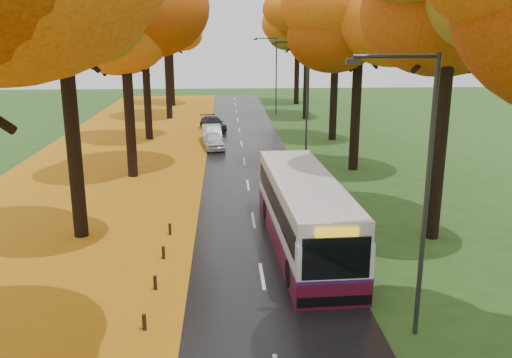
{
  "coord_description": "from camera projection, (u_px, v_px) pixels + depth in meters",
  "views": [
    {
      "loc": [
        -1.24,
        -5.78,
        8.48
      ],
      "look_at": [
        0.0,
        15.87,
        2.6
      ],
      "focal_mm": 38.0,
      "sensor_mm": 36.0,
      "label": 1
    }
  ],
  "objects": [
    {
      "name": "leaf_verge",
      "position": [
        93.0,
        183.0,
        31.45
      ],
      "size": [
        12.0,
        90.0,
        0.02
      ],
      "primitive_type": "cube",
      "color": "#92510D",
      "rests_on": "ground"
    },
    {
      "name": "trees_right",
      "position": [
        368.0,
        11.0,
        31.65
      ],
      "size": [
        9.3,
        74.2,
        13.96
      ],
      "color": "black",
      "rests_on": "ground"
    },
    {
      "name": "car_white",
      "position": [
        214.0,
        141.0,
        40.51
      ],
      "size": [
        1.94,
        3.76,
        1.22
      ],
      "primitive_type": "imported",
      "rotation": [
        0.0,
        0.0,
        0.14
      ],
      "color": "silver",
      "rests_on": "road"
    },
    {
      "name": "streetlamp_far",
      "position": [
        274.0,
        69.0,
        56.94
      ],
      "size": [
        2.45,
        0.18,
        8.0
      ],
      "color": "#333538",
      "rests_on": "ground"
    },
    {
      "name": "car_silver",
      "position": [
        212.0,
        134.0,
        42.97
      ],
      "size": [
        1.77,
        4.2,
        1.35
      ],
      "primitive_type": "imported",
      "rotation": [
        0.0,
        0.0,
        0.08
      ],
      "color": "gray",
      "rests_on": "road"
    },
    {
      "name": "bus",
      "position": [
        304.0,
        211.0,
        21.84
      ],
      "size": [
        2.93,
        10.88,
        2.84
      ],
      "rotation": [
        0.0,
        0.0,
        0.04
      ],
      "color": "#520C23",
      "rests_on": "road"
    },
    {
      "name": "road",
      "position": [
        247.0,
        181.0,
        31.94
      ],
      "size": [
        6.5,
        90.0,
        0.04
      ],
      "primitive_type": "cube",
      "color": "black",
      "rests_on": "ground"
    },
    {
      "name": "leaf_drift",
      "position": [
        195.0,
        181.0,
        31.76
      ],
      "size": [
        0.9,
        90.0,
        0.01
      ],
      "primitive_type": "cube",
      "color": "orange",
      "rests_on": "road"
    },
    {
      "name": "centre_line",
      "position": [
        247.0,
        180.0,
        31.93
      ],
      "size": [
        0.12,
        90.0,
        0.01
      ],
      "primitive_type": "cube",
      "color": "silver",
      "rests_on": "road"
    },
    {
      "name": "streetlamp_near",
      "position": [
        419.0,
        177.0,
        14.55
      ],
      "size": [
        2.45,
        0.18,
        8.0
      ],
      "color": "#333538",
      "rests_on": "ground"
    },
    {
      "name": "car_dark",
      "position": [
        213.0,
        124.0,
        48.23
      ],
      "size": [
        2.76,
        4.42,
        1.2
      ],
      "primitive_type": "imported",
      "rotation": [
        0.0,
        0.0,
        0.28
      ],
      "color": "black",
      "rests_on": "road"
    },
    {
      "name": "streetlamp_mid",
      "position": [
        303.0,
        91.0,
        35.75
      ],
      "size": [
        2.45,
        0.18,
        8.0
      ],
      "color": "#333538",
      "rests_on": "ground"
    },
    {
      "name": "trees_left",
      "position": [
        120.0,
        13.0,
        31.04
      ],
      "size": [
        9.2,
        74.0,
        13.88
      ],
      "color": "black",
      "rests_on": "ground"
    }
  ]
}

